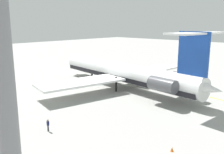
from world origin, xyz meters
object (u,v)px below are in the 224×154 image
object	(u,v)px
ground_crew_portside	(48,124)
safety_cone_nose	(172,149)
safety_cone_wingtip	(10,80)
safety_cone_tail	(121,64)
main_jetliner	(127,73)
light_mast	(4,84)

from	to	relation	value
ground_crew_portside	safety_cone_nose	xyz separation A→B (m)	(-15.87, -7.01, -0.88)
ground_crew_portside	safety_cone_wingtip	distance (m)	36.40
safety_cone_wingtip	safety_cone_tail	xyz separation A→B (m)	(-5.39, -39.19, 0.00)
main_jetliner	safety_cone_nose	distance (m)	29.71
safety_cone_nose	light_mast	xyz separation A→B (m)	(-5.55, 21.76, 13.05)
main_jetliner	safety_cone_tail	distance (m)	33.16
ground_crew_portside	light_mast	distance (m)	28.72
safety_cone_tail	light_mast	distance (m)	83.29
safety_cone_nose	safety_cone_tail	world-z (taller)	same
ground_crew_portside	safety_cone_nose	bearing A→B (deg)	95.88
main_jetliner	light_mast	bearing A→B (deg)	131.07
safety_cone_tail	safety_cone_nose	bearing A→B (deg)	136.49
safety_cone_nose	main_jetliner	bearing A→B (deg)	-39.91
ground_crew_portside	safety_cone_wingtip	xyz separation A→B (m)	(34.76, -10.77, -0.88)
safety_cone_wingtip	main_jetliner	bearing A→B (deg)	-151.55
main_jetliner	light_mast	xyz separation A→B (m)	(-28.18, 40.69, 9.58)
main_jetliner	ground_crew_portside	world-z (taller)	main_jetliner
main_jetliner	safety_cone_nose	world-z (taller)	main_jetliner
safety_cone_nose	ground_crew_portside	bearing A→B (deg)	23.83
safety_cone_nose	light_mast	bearing A→B (deg)	104.30
main_jetliner	safety_cone_wingtip	size ratio (longest dim) A/B	85.88
main_jetliner	safety_cone_wingtip	bearing A→B (deg)	34.82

